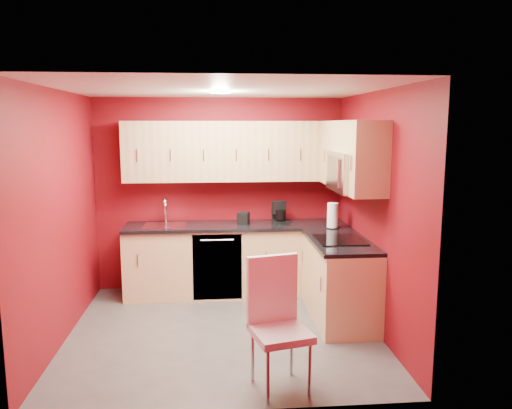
{
  "coord_description": "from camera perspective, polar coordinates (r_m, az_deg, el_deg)",
  "views": [
    {
      "loc": [
        -0.09,
        -5.0,
        2.15
      ],
      "look_at": [
        0.39,
        0.55,
        1.26
      ],
      "focal_mm": 35.0,
      "sensor_mm": 36.0,
      "label": 1
    }
  ],
  "objects": [
    {
      "name": "coffee_maker",
      "position": [
        6.38,
        2.87,
        -0.9
      ],
      "size": [
        0.23,
        0.26,
        0.28
      ],
      "primitive_type": null,
      "rotation": [
        0.0,
        0.0,
        0.36
      ],
      "color": "black",
      "rests_on": "countertop_back"
    },
    {
      "name": "downlight",
      "position": [
        5.31,
        -4.09,
        12.65
      ],
      "size": [
        0.2,
        0.2,
        0.01
      ],
      "primitive_type": "cylinder",
      "color": "white",
      "rests_on": "ceiling"
    },
    {
      "name": "dishwasher_front",
      "position": [
        6.16,
        -4.44,
        -7.15
      ],
      "size": [
        0.6,
        0.02,
        0.82
      ],
      "primitive_type": "cube",
      "color": "black",
      "rests_on": "base_cabinets_back"
    },
    {
      "name": "wall_back",
      "position": [
        6.56,
        -4.14,
        1.16
      ],
      "size": [
        3.2,
        0.0,
        3.2
      ],
      "primitive_type": "plane",
      "rotation": [
        1.57,
        0.0,
        0.0
      ],
      "color": "maroon",
      "rests_on": "floor"
    },
    {
      "name": "countertop_right",
      "position": [
        5.56,
        9.51,
        -4.18
      ],
      "size": [
        0.63,
        1.27,
        0.04
      ],
      "primitive_type": "cube",
      "color": "black",
      "rests_on": "base_cabinets_right"
    },
    {
      "name": "countertop_back",
      "position": [
        6.32,
        -2.24,
        -2.45
      ],
      "size": [
        2.8,
        0.63,
        0.04
      ],
      "primitive_type": "cube",
      "color": "black",
      "rests_on": "base_cabinets_back"
    },
    {
      "name": "napkin_holder",
      "position": [
        6.33,
        -1.45,
        -1.56
      ],
      "size": [
        0.17,
        0.17,
        0.15
      ],
      "primitive_type": null,
      "rotation": [
        0.0,
        0.0,
        -0.28
      ],
      "color": "black",
      "rests_on": "countertop_back"
    },
    {
      "name": "base_cabinets_right",
      "position": [
        5.7,
        9.5,
        -8.59
      ],
      "size": [
        0.6,
        1.3,
        0.87
      ],
      "primitive_type": "cube",
      "color": "tan",
      "rests_on": "floor"
    },
    {
      "name": "dining_chair",
      "position": [
        4.16,
        2.83,
        -13.7
      ],
      "size": [
        0.53,
        0.55,
        1.08
      ],
      "primitive_type": null,
      "rotation": [
        0.0,
        0.0,
        0.24
      ],
      "color": "silver",
      "rests_on": "floor"
    },
    {
      "name": "floor",
      "position": [
        5.45,
        -3.73,
        -14.23
      ],
      "size": [
        3.2,
        3.2,
        0.0
      ],
      "primitive_type": "plane",
      "color": "#504E4B",
      "rests_on": "ground"
    },
    {
      "name": "upper_cabinets_back",
      "position": [
        6.34,
        -2.36,
        6.11
      ],
      "size": [
        2.8,
        0.35,
        0.75
      ],
      "primitive_type": "cube",
      "color": "tan",
      "rests_on": "wall_back"
    },
    {
      "name": "upper_cabinets_right",
      "position": [
        5.66,
        10.64,
        6.24
      ],
      "size": [
        0.35,
        1.55,
        0.75
      ],
      "color": "tan",
      "rests_on": "wall_right"
    },
    {
      "name": "ceiling",
      "position": [
        5.01,
        -4.04,
        13.03
      ],
      "size": [
        3.2,
        3.2,
        0.0
      ],
      "primitive_type": "plane",
      "rotation": [
        3.14,
        0.0,
        0.0
      ],
      "color": "white",
      "rests_on": "wall_back"
    },
    {
      "name": "wall_front",
      "position": [
        3.62,
        -3.4,
        -5.4
      ],
      "size": [
        3.2,
        0.0,
        3.2
      ],
      "primitive_type": "plane",
      "rotation": [
        -1.57,
        0.0,
        0.0
      ],
      "color": "maroon",
      "rests_on": "floor"
    },
    {
      "name": "wall_right",
      "position": [
        5.36,
        13.5,
        -0.88
      ],
      "size": [
        0.0,
        3.0,
        3.0
      ],
      "primitive_type": "plane",
      "rotation": [
        1.57,
        0.0,
        -1.57
      ],
      "color": "maroon",
      "rests_on": "floor"
    },
    {
      "name": "base_cabinets_back",
      "position": [
        6.44,
        -2.23,
        -6.39
      ],
      "size": [
        2.8,
        0.6,
        0.87
      ],
      "primitive_type": "cube",
      "color": "tan",
      "rests_on": "floor"
    },
    {
      "name": "sink",
      "position": [
        6.35,
        -10.4,
        -2.04
      ],
      "size": [
        0.52,
        0.42,
        0.35
      ],
      "color": "silver",
      "rests_on": "countertop_back"
    },
    {
      "name": "paper_towel",
      "position": [
        6.12,
        8.75,
        -1.26
      ],
      "size": [
        0.19,
        0.19,
        0.31
      ],
      "primitive_type": null,
      "rotation": [
        0.0,
        0.0,
        0.1
      ],
      "color": "white",
      "rests_on": "countertop_right"
    },
    {
      "name": "cooktop",
      "position": [
        5.52,
        9.56,
        -4.01
      ],
      "size": [
        0.5,
        0.55,
        0.01
      ],
      "primitive_type": "cube",
      "color": "black",
      "rests_on": "countertop_right"
    },
    {
      "name": "microwave",
      "position": [
        5.43,
        10.93,
        3.71
      ],
      "size": [
        0.42,
        0.76,
        0.42
      ],
      "color": "silver",
      "rests_on": "upper_cabinets_right"
    },
    {
      "name": "wall_left",
      "position": [
        5.3,
        -21.45,
        -1.36
      ],
      "size": [
        0.0,
        3.0,
        3.0
      ],
      "primitive_type": "plane",
      "rotation": [
        1.57,
        0.0,
        1.57
      ],
      "color": "maroon",
      "rests_on": "floor"
    }
  ]
}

